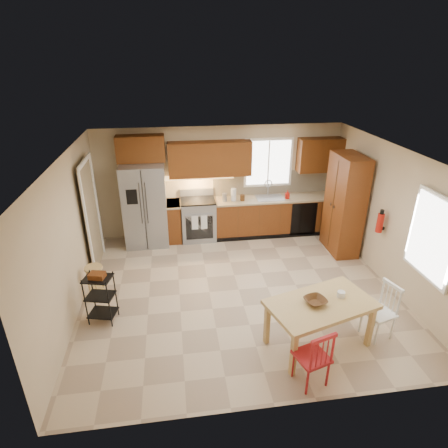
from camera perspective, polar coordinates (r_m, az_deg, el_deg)
name	(u,v)px	position (r m, az deg, el deg)	size (l,w,h in m)	color
floor	(239,290)	(6.92, 2.26, -9.96)	(5.50, 5.50, 0.00)	tan
ceiling	(241,155)	(5.87, 2.67, 10.52)	(5.50, 5.00, 0.02)	silver
wall_back	(220,181)	(8.59, -0.57, 6.53)	(5.50, 0.02, 2.50)	#CCB793
wall_front	(281,326)	(4.24, 8.75, -15.09)	(5.50, 0.02, 2.50)	#CCB793
wall_left	(70,238)	(6.43, -22.46, -2.02)	(0.02, 5.00, 2.50)	#CCB793
wall_right	(392,218)	(7.29, 24.24, 0.79)	(0.02, 5.00, 2.50)	#CCB793
refrigerator	(145,205)	(8.31, -11.92, 2.84)	(0.92, 0.75, 1.82)	gray
range_stove	(198,220)	(8.53, -3.93, 0.65)	(0.76, 0.63, 0.92)	gray
base_cabinet_narrow	(174,221)	(8.54, -7.62, 0.41)	(0.30, 0.60, 0.90)	brown
base_cabinet_run	(277,215)	(8.86, 8.01, 1.32)	(2.92, 0.60, 0.90)	brown
dishwasher	(304,219)	(8.77, 12.04, 0.76)	(0.60, 0.02, 0.78)	black
backsplash	(275,182)	(8.85, 7.80, 6.35)	(2.92, 0.03, 0.55)	beige
upper_over_fridge	(141,149)	(8.15, -12.59, 11.14)	(1.00, 0.35, 0.55)	#603110
upper_left_block	(210,159)	(8.23, -2.17, 9.87)	(1.80, 0.35, 0.75)	#603110
upper_right_block	(320,155)	(8.84, 14.43, 10.17)	(1.00, 0.35, 0.75)	#603110
window_back	(268,163)	(8.66, 6.76, 9.28)	(1.12, 0.04, 1.12)	white
sink	(270,199)	(8.65, 6.96, 3.74)	(0.62, 0.46, 0.16)	gray
undercab_glow	(197,177)	(8.29, -4.19, 7.10)	(1.60, 0.30, 0.01)	#FFBF66
soap_bottle	(287,195)	(8.62, 9.62, 4.45)	(0.09, 0.09, 0.19)	#AF150C
paper_towel	(233,195)	(8.37, 1.46, 4.50)	(0.12, 0.12, 0.28)	silver
canister_steel	(225,197)	(8.36, 0.10, 4.11)	(0.11, 0.11, 0.18)	gray
canister_wood	(242,198)	(8.40, 2.83, 4.04)	(0.10, 0.10, 0.14)	#4E3115
pantry	(344,205)	(8.17, 17.88, 2.80)	(0.50, 0.95, 2.10)	brown
fire_extinguisher	(380,223)	(7.40, 22.67, 0.15)	(0.12, 0.12, 0.36)	#AF150C
window_right	(433,238)	(6.32, 29.21, -1.82)	(0.04, 1.02, 1.32)	white
doorway	(91,217)	(7.64, -19.57, 1.03)	(0.04, 0.95, 2.10)	#8C7A59
dining_table	(319,324)	(5.77, 14.22, -14.55)	(1.49, 0.84, 0.72)	tan
chair_red	(312,355)	(5.16, 13.23, -18.92)	(0.41, 0.41, 0.87)	#A6191E
chair_white	(379,312)	(6.15, 22.56, -12.25)	(0.41, 0.41, 0.87)	silver
table_bowl	(315,304)	(5.51, 13.71, -11.70)	(0.30, 0.30, 0.07)	#4E3115
table_jar	(341,296)	(5.72, 17.38, -10.36)	(0.10, 0.10, 0.12)	silver
bar_stool	(96,282)	(6.92, -18.96, -8.41)	(0.30, 0.30, 0.62)	tan
utility_cart	(101,298)	(6.30, -18.26, -10.71)	(0.42, 0.33, 0.84)	black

